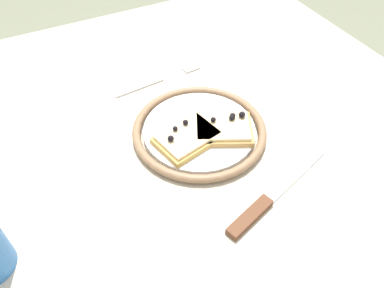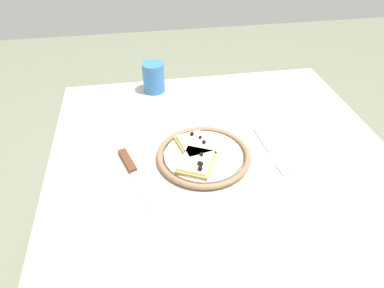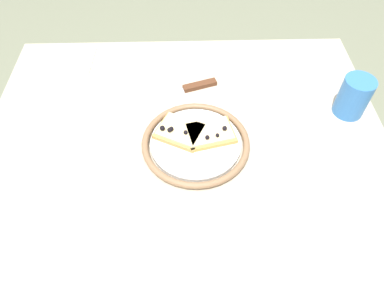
{
  "view_description": "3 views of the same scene",
  "coord_description": "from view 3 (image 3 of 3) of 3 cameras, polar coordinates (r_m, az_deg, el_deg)",
  "views": [
    {
      "loc": [
        0.49,
        -0.26,
        1.25
      ],
      "look_at": [
        0.08,
        -0.05,
        0.77
      ],
      "focal_mm": 35.68,
      "sensor_mm": 36.0,
      "label": 1
    },
    {
      "loc": [
        0.2,
        0.64,
        1.34
      ],
      "look_at": [
        0.08,
        -0.04,
        0.79
      ],
      "focal_mm": 32.13,
      "sensor_mm": 36.0,
      "label": 2
    },
    {
      "loc": [
        -0.45,
        -0.0,
        1.38
      ],
      "look_at": [
        0.03,
        -0.01,
        0.78
      ],
      "focal_mm": 33.16,
      "sensor_mm": 36.0,
      "label": 3
    }
  ],
  "objects": [
    {
      "name": "dining_table",
      "position": [
        0.85,
        -0.88,
        -6.97
      ],
      "size": [
        0.91,
        0.94,
        0.75
      ],
      "color": "#BCB29E",
      "rests_on": "ground_plane"
    },
    {
      "name": "pizza_slice_near",
      "position": [
        0.8,
        2.88,
        1.78
      ],
      "size": [
        0.1,
        0.12,
        0.03
      ],
      "color": "tan",
      "rests_on": "plate"
    },
    {
      "name": "knife",
      "position": [
        0.93,
        -0.67,
        8.94
      ],
      "size": [
        0.09,
        0.23,
        0.01
      ],
      "color": "silver",
      "rests_on": "dining_table"
    },
    {
      "name": "pizza_slice_far",
      "position": [
        0.81,
        -1.98,
        2.09
      ],
      "size": [
        0.12,
        0.13,
        0.03
      ],
      "color": "tan",
      "rests_on": "plate"
    },
    {
      "name": "ground_plane",
      "position": [
        1.46,
        -0.55,
        -20.85
      ],
      "size": [
        6.0,
        6.0,
        0.0
      ],
      "primitive_type": "plane",
      "color": "slate"
    },
    {
      "name": "napkin",
      "position": [
        1.08,
        -19.31,
        12.6
      ],
      "size": [
        0.13,
        0.14,
        0.0
      ],
      "primitive_type": "cube",
      "rotation": [
        0.0,
        0.0,
        -0.05
      ],
      "color": "white",
      "rests_on": "dining_table"
    },
    {
      "name": "fork",
      "position": [
        0.71,
        1.1,
        -11.71
      ],
      "size": [
        0.04,
        0.2,
        0.0
      ],
      "color": "silver",
      "rests_on": "dining_table"
    },
    {
      "name": "plate",
      "position": [
        0.8,
        0.57,
        0.19
      ],
      "size": [
        0.25,
        0.25,
        0.02
      ],
      "color": "white",
      "rests_on": "dining_table"
    },
    {
      "name": "cup",
      "position": [
        0.93,
        24.54,
        6.94
      ],
      "size": [
        0.07,
        0.07,
        0.1
      ],
      "primitive_type": "cylinder",
      "color": "#3372BF",
      "rests_on": "dining_table"
    }
  ]
}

